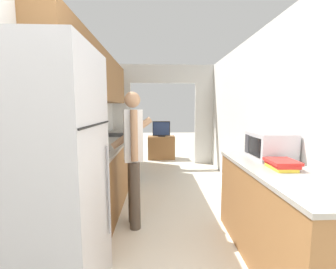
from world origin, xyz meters
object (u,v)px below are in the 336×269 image
(book_stack, at_px, (282,164))
(knife, at_px, (125,132))
(microwave, at_px, (270,146))
(television, at_px, (161,129))
(refrigerator, at_px, (47,183))
(person, at_px, (133,156))
(range_oven, at_px, (118,156))
(tv_cabinet, at_px, (161,147))

(book_stack, height_order, knife, book_stack)
(microwave, bearing_deg, television, 105.63)
(refrigerator, relative_size, microwave, 4.08)
(person, relative_size, book_stack, 5.81)
(knife, bearing_deg, refrigerator, -71.14)
(refrigerator, height_order, range_oven, refrigerator)
(microwave, xyz_separation_m, knife, (-1.93, 2.79, -0.13))
(microwave, relative_size, television, 0.93)
(knife, bearing_deg, television, 72.64)
(tv_cabinet, xyz_separation_m, television, (-0.00, -0.04, 0.53))
(refrigerator, bearing_deg, book_stack, 11.10)
(refrigerator, distance_m, range_oven, 3.04)
(microwave, relative_size, tv_cabinet, 0.60)
(range_oven, distance_m, book_stack, 3.29)
(range_oven, height_order, microwave, microwave)
(microwave, relative_size, knife, 1.30)
(refrigerator, xyz_separation_m, television, (0.87, 4.69, -0.07))
(book_stack, bearing_deg, television, 103.05)
(book_stack, xyz_separation_m, knife, (-1.84, 3.20, -0.04))
(range_oven, relative_size, microwave, 2.29)
(refrigerator, relative_size, knife, 5.31)
(range_oven, bearing_deg, knife, 82.55)
(range_oven, height_order, tv_cabinet, range_oven)
(book_stack, distance_m, knife, 3.69)
(tv_cabinet, height_order, knife, knife)
(television, bearing_deg, knife, -126.74)
(person, relative_size, tv_cabinet, 2.17)
(person, height_order, television, person)
(microwave, distance_m, television, 4.07)
(television, distance_m, knife, 1.40)
(microwave, xyz_separation_m, television, (-1.09, 3.91, -0.19))
(range_oven, xyz_separation_m, book_stack, (1.91, -2.63, 0.48))
(person, xyz_separation_m, knife, (-0.44, 2.46, 0.03))
(person, distance_m, television, 3.60)
(range_oven, relative_size, tv_cabinet, 1.39)
(microwave, distance_m, tv_cabinet, 4.16)
(person, xyz_separation_m, television, (0.39, 3.58, -0.02))
(refrigerator, height_order, person, refrigerator)
(tv_cabinet, bearing_deg, television, -90.00)
(range_oven, distance_m, knife, 0.72)
(television, height_order, knife, television)
(refrigerator, height_order, knife, refrigerator)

